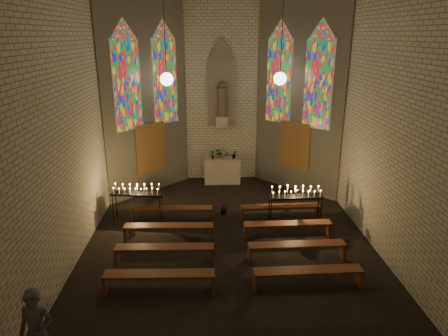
{
  "coord_description": "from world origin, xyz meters",
  "views": [
    {
      "loc": [
        -0.57,
        -9.47,
        5.63
      ],
      "look_at": [
        -0.1,
        1.44,
        1.95
      ],
      "focal_mm": 32.0,
      "sensor_mm": 36.0,
      "label": 1
    }
  ],
  "objects": [
    {
      "name": "floor",
      "position": [
        0.0,
        0.0,
        0.0
      ],
      "size": [
        12.0,
        12.0,
        0.0
      ],
      "primitive_type": "plane",
      "color": "black",
      "rests_on": "ground"
    },
    {
      "name": "votive_stand_left",
      "position": [
        -2.79,
        2.13,
        1.0
      ],
      "size": [
        1.62,
        0.56,
        1.16
      ],
      "rotation": [
        0.0,
        0.0,
        -0.12
      ],
      "color": "black",
      "rests_on": "ground"
    },
    {
      "name": "aisle_flower_pot",
      "position": [
        -0.07,
        2.5,
        0.21
      ],
      "size": [
        0.23,
        0.23,
        0.41
      ],
      "primitive_type": "imported",
      "rotation": [
        0.0,
        0.0,
        0.0
      ],
      "color": "#4C723F",
      "rests_on": "ground"
    },
    {
      "name": "votive_stand_right",
      "position": [
        2.08,
        1.6,
        1.04
      ],
      "size": [
        1.66,
        0.45,
        1.21
      ],
      "rotation": [
        0.0,
        0.0,
        0.03
      ],
      "color": "black",
      "rests_on": "ground"
    },
    {
      "name": "pew_right_3",
      "position": [
        1.71,
        -1.61,
        0.39
      ],
      "size": [
        2.53,
        0.42,
        0.48
      ],
      "rotation": [
        0.0,
        0.0,
        0.03
      ],
      "color": "brown",
      "rests_on": "ground"
    },
    {
      "name": "pew_right_2",
      "position": [
        1.71,
        -0.41,
        0.39
      ],
      "size": [
        2.53,
        0.42,
        0.48
      ],
      "rotation": [
        0.0,
        0.0,
        0.03
      ],
      "color": "brown",
      "rests_on": "ground"
    },
    {
      "name": "pew_right_1",
      "position": [
        1.71,
        0.79,
        0.39
      ],
      "size": [
        2.53,
        0.42,
        0.48
      ],
      "rotation": [
        0.0,
        0.0,
        0.03
      ],
      "color": "brown",
      "rests_on": "ground"
    },
    {
      "name": "room",
      "position": [
        -0.0,
        3.37,
        3.72
      ],
      "size": [
        8.22,
        12.43,
        7.0
      ],
      "color": "beige",
      "rests_on": "ground"
    },
    {
      "name": "pew_left_3",
      "position": [
        -1.71,
        -1.61,
        0.39
      ],
      "size": [
        2.53,
        0.42,
        0.48
      ],
      "rotation": [
        0.0,
        0.0,
        -0.03
      ],
      "color": "brown",
      "rests_on": "ground"
    },
    {
      "name": "pew_right_0",
      "position": [
        1.71,
        1.99,
        0.39
      ],
      "size": [
        2.53,
        0.42,
        0.48
      ],
      "rotation": [
        0.0,
        0.0,
        0.03
      ],
      "color": "brown",
      "rests_on": "ground"
    },
    {
      "name": "altar",
      "position": [
        0.0,
        5.45,
        0.5
      ],
      "size": [
        1.4,
        0.6,
        1.0
      ],
      "primitive_type": "cube",
      "color": "beige",
      "rests_on": "ground"
    },
    {
      "name": "flower_vase_left",
      "position": [
        -0.38,
        5.42,
        1.17
      ],
      "size": [
        0.18,
        0.13,
        0.34
      ],
      "primitive_type": "imported",
      "rotation": [
        0.0,
        0.0,
        -0.02
      ],
      "color": "#4C723F",
      "rests_on": "altar"
    },
    {
      "name": "pew_left_2",
      "position": [
        -1.71,
        -0.41,
        0.39
      ],
      "size": [
        2.53,
        0.42,
        0.48
      ],
      "rotation": [
        0.0,
        0.0,
        -0.03
      ],
      "color": "brown",
      "rests_on": "ground"
    },
    {
      "name": "pew_left_1",
      "position": [
        -1.71,
        0.79,
        0.39
      ],
      "size": [
        2.53,
        0.42,
        0.48
      ],
      "rotation": [
        0.0,
        0.0,
        -0.03
      ],
      "color": "brown",
      "rests_on": "ground"
    },
    {
      "name": "flower_vase_center",
      "position": [
        -0.1,
        5.53,
        1.22
      ],
      "size": [
        0.49,
        0.46,
        0.44
      ],
      "primitive_type": "imported",
      "rotation": [
        0.0,
        0.0,
        0.33
      ],
      "color": "#4C723F",
      "rests_on": "altar"
    },
    {
      "name": "flower_vase_right",
      "position": [
        0.47,
        5.42,
        1.17
      ],
      "size": [
        0.2,
        0.17,
        0.34
      ],
      "primitive_type": "imported",
      "rotation": [
        0.0,
        0.0,
        -0.08
      ],
      "color": "#4C723F",
      "rests_on": "altar"
    },
    {
      "name": "visitor",
      "position": [
        -3.5,
        -3.82,
        0.82
      ],
      "size": [
        0.61,
        0.41,
        1.64
      ],
      "primitive_type": "imported",
      "rotation": [
        0.0,
        0.0,
        -0.03
      ],
      "color": "#4D4E58",
      "rests_on": "ground"
    },
    {
      "name": "pew_left_0",
      "position": [
        -1.71,
        1.99,
        0.39
      ],
      "size": [
        2.53,
        0.42,
        0.48
      ],
      "rotation": [
        0.0,
        0.0,
        -0.03
      ],
      "color": "brown",
      "rests_on": "ground"
    }
  ]
}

